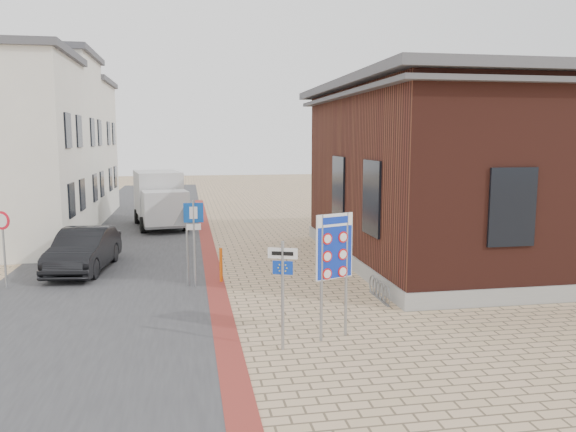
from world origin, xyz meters
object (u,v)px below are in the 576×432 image
object	(u,v)px
essen_sign	(283,278)
box_truck	(160,199)
border_sign	(334,249)
bollard	(221,265)
sedan	(84,250)
parking_sign	(194,228)

from	to	relation	value
essen_sign	box_truck	bearing A→B (deg)	121.97
border_sign	essen_sign	size ratio (longest dim) A/B	1.21
bollard	border_sign	bearing A→B (deg)	-67.99
box_truck	bollard	bearing A→B (deg)	-88.18
essen_sign	sedan	bearing A→B (deg)	144.63
box_truck	parking_sign	xyz separation A→B (m)	(1.64, -12.85, 0.41)
parking_sign	essen_sign	bearing A→B (deg)	-70.28
box_truck	essen_sign	bearing A→B (deg)	-88.93
essen_sign	parking_sign	distance (m)	6.00
parking_sign	bollard	world-z (taller)	parking_sign
box_truck	sedan	bearing A→B (deg)	-112.19
parking_sign	bollard	bearing A→B (deg)	32.06
sedan	border_sign	distance (m)	10.84
border_sign	bollard	bearing A→B (deg)	89.98
border_sign	parking_sign	distance (m)	6.08
essen_sign	bollard	xyz separation A→B (m)	(-1.00, 6.20, -1.06)
sedan	bollard	world-z (taller)	sedan
box_truck	bollard	size ratio (longest dim) A/B	5.16
border_sign	parking_sign	world-z (taller)	border_sign
sedan	box_truck	distance (m)	10.15
border_sign	bollard	world-z (taller)	border_sign
sedan	border_sign	world-z (taller)	border_sign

